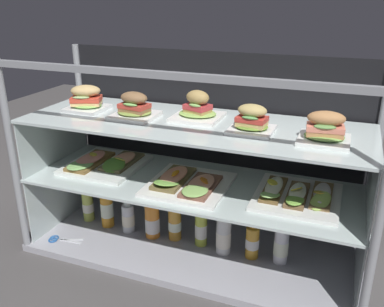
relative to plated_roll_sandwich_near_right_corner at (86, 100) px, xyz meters
The scene contains 25 objects.
ground_plane 0.88m from the plated_roll_sandwich_near_right_corner, ahead, with size 6.00×6.00×0.02m, color #494545.
case_base_deck 0.86m from the plated_roll_sandwich_near_right_corner, ahead, with size 1.53×0.56×0.03m, color #A0A0A9.
case_frame 0.59m from the plated_roll_sandwich_near_right_corner, 16.89° to the left, with size 1.53×0.56×0.91m.
riser_lower_tier 0.73m from the plated_roll_sandwich_near_right_corner, ahead, with size 1.46×0.49×0.32m.
shelf_lower_glass 0.62m from the plated_roll_sandwich_near_right_corner, ahead, with size 1.48×0.51×0.01m, color silver.
riser_upper_tier 0.56m from the plated_roll_sandwich_near_right_corner, ahead, with size 1.46×0.49×0.27m.
shelf_upper_glass 0.53m from the plated_roll_sandwich_near_right_corner, ahead, with size 1.48×0.51×0.01m, color silver.
plated_roll_sandwich_near_right_corner is the anchor object (origin of this frame).
plated_roll_sandwich_center 0.27m from the plated_roll_sandwich_near_right_corner, ahead, with size 0.19×0.19×0.11m.
plated_roll_sandwich_mid_right 0.53m from the plated_roll_sandwich_near_right_corner, ahead, with size 0.20×0.20×0.12m.
plated_roll_sandwich_left_of_center 0.79m from the plated_roll_sandwich_near_right_corner, ahead, with size 0.17×0.17×0.11m.
plated_roll_sandwich_mid_left 1.07m from the plated_roll_sandwich_near_right_corner, ahead, with size 0.18×0.18×0.12m.
open_sandwich_tray_near_left_corner 0.32m from the plated_roll_sandwich_near_right_corner, ahead, with size 0.34×0.36×0.06m.
open_sandwich_tray_left_of_center 0.61m from the plated_roll_sandwich_near_right_corner, ahead, with size 0.34×0.36×0.07m.
open_sandwich_tray_mid_left 1.03m from the plated_roll_sandwich_near_right_corner, ahead, with size 0.34×0.36×0.06m.
juice_bottle_near_post 0.58m from the plated_roll_sandwich_near_right_corner, 156.91° to the left, with size 0.06×0.06×0.21m.
juice_bottle_back_center 0.56m from the plated_roll_sandwich_near_right_corner, 17.02° to the left, with size 0.07×0.07×0.26m.
juice_bottle_front_second 0.61m from the plated_roll_sandwich_near_right_corner, ahead, with size 0.06×0.06×0.20m.
juice_bottle_front_middle 0.65m from the plated_roll_sandwich_near_right_corner, ahead, with size 0.07×0.07×0.23m.
juice_bottle_front_fourth 0.71m from the plated_roll_sandwich_near_right_corner, ahead, with size 0.06×0.06×0.22m.
juice_bottle_back_right 0.80m from the plated_roll_sandwich_near_right_corner, ahead, with size 0.06×0.06×0.24m.
juice_bottle_back_left 0.88m from the plated_roll_sandwich_near_right_corner, ahead, with size 0.07×0.07×0.24m.
juice_bottle_front_left_end 1.00m from the plated_roll_sandwich_near_right_corner, ahead, with size 0.06×0.06×0.20m.
juice_bottle_front_right_end 1.10m from the plated_roll_sandwich_near_right_corner, ahead, with size 0.06×0.06×0.24m.
kitchen_scissors 0.69m from the plated_roll_sandwich_near_right_corner, 118.54° to the right, with size 0.17×0.09×0.01m.
Camera 1 is at (0.61, -1.57, 1.16)m, focal length 39.07 mm.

